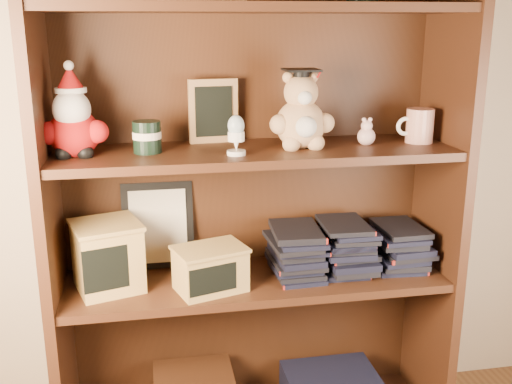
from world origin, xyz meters
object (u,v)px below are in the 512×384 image
bookcase (252,201)px  grad_teddy_bear (301,117)px  treats_box (107,256)px  teacher_mug (419,126)px

bookcase → grad_teddy_bear: bookcase is taller
treats_box → bookcase: bearing=6.8°
grad_teddy_bear → teacher_mug: (0.37, 0.01, -0.04)m
bookcase → grad_teddy_bear: size_ratio=6.92×
bookcase → grad_teddy_bear: 0.30m
teacher_mug → grad_teddy_bear: bearing=-178.9°
grad_teddy_bear → treats_box: grad_teddy_bear is taller
treats_box → grad_teddy_bear: bearing=-0.6°
bookcase → treats_box: bearing=-173.2°
bookcase → treats_box: size_ratio=6.99×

